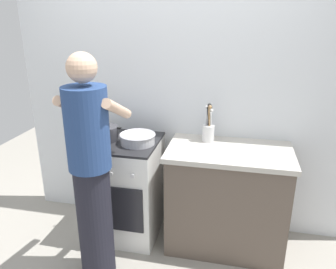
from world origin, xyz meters
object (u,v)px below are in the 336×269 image
object	(u,v)px
pot	(107,133)
mixing_bowl	(138,138)
stove_range	(125,188)
utensil_crock	(208,129)
person	(91,172)

from	to	relation	value
pot	mixing_bowl	world-z (taller)	pot
stove_range	utensil_crock	bearing A→B (deg)	12.67
pot	person	bearing A→B (deg)	-79.98
utensil_crock	pot	bearing A→B (deg)	-168.92
pot	stove_range	bearing A→B (deg)	2.78
mixing_bowl	person	world-z (taller)	person
pot	utensil_crock	xyz separation A→B (m)	(0.85, 0.17, 0.04)
pot	mixing_bowl	distance (m)	0.28
pot	mixing_bowl	bearing A→B (deg)	-4.25
stove_range	utensil_crock	world-z (taller)	utensil_crock
utensil_crock	person	world-z (taller)	person
stove_range	mixing_bowl	xyz separation A→B (m)	(0.14, -0.03, 0.50)
utensil_crock	mixing_bowl	bearing A→B (deg)	-161.81
stove_range	mixing_bowl	size ratio (longest dim) A/B	2.99
pot	person	xyz separation A→B (m)	(0.09, -0.54, -0.10)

